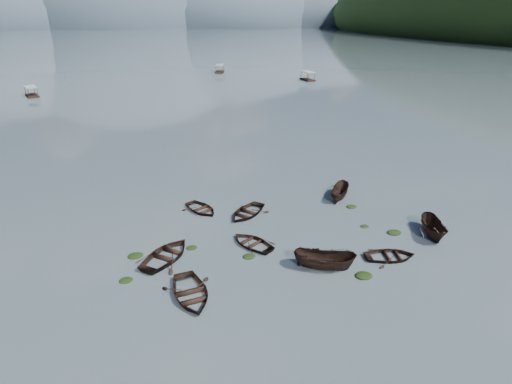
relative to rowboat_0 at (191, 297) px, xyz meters
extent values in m
plane|color=#4E5C61|center=(7.05, -0.69, 0.00)|extent=(2400.00, 2400.00, 0.00)
ellipsoid|color=#475666|center=(-252.95, 899.31, 0.00)|extent=(520.00, 520.00, 280.00)
ellipsoid|color=#475666|center=(-52.95, 899.31, 0.00)|extent=(520.00, 520.00, 340.00)
ellipsoid|color=#475666|center=(147.05, 899.31, 0.00)|extent=(520.00, 520.00, 260.00)
ellipsoid|color=#475666|center=(327.05, 899.31, 0.00)|extent=(520.00, 520.00, 220.00)
imported|color=black|center=(0.00, 0.00, 0.00)|extent=(4.01, 5.12, 0.97)
imported|color=black|center=(-1.41, 5.02, 0.00)|extent=(5.76, 5.92, 1.00)
imported|color=black|center=(9.75, 1.01, 0.00)|extent=(4.79, 3.41, 1.74)
imported|color=black|center=(5.39, 5.46, 0.00)|extent=(4.50, 4.80, 0.81)
imported|color=black|center=(15.21, 1.14, 0.00)|extent=(4.27, 3.33, 0.81)
imported|color=black|center=(20.53, 3.49, 0.00)|extent=(2.89, 4.51, 1.63)
imported|color=black|center=(2.00, 12.60, 0.00)|extent=(4.39, 4.80, 0.81)
imported|color=black|center=(6.08, 10.84, 0.00)|extent=(5.36, 5.37, 0.92)
imported|color=black|center=(15.96, 12.35, 0.00)|extent=(3.56, 4.10, 1.54)
ellipsoid|color=black|center=(-4.28, 2.75, 0.00)|extent=(0.96, 0.78, 0.21)
ellipsoid|color=black|center=(4.76, 3.76, 0.00)|extent=(1.01, 0.80, 0.22)
ellipsoid|color=black|center=(12.16, -0.54, 0.00)|extent=(1.24, 0.99, 0.27)
ellipsoid|color=black|center=(15.66, 6.20, 0.00)|extent=(0.78, 0.66, 0.17)
ellipsoid|color=black|center=(17.59, 4.56, 0.00)|extent=(1.24, 0.98, 0.26)
ellipsoid|color=black|center=(-3.77, 5.83, 0.00)|extent=(1.18, 0.95, 0.25)
ellipsoid|color=black|center=(0.56, 6.05, 0.00)|extent=(0.88, 0.73, 0.18)
ellipsoid|color=black|center=(16.29, 10.08, 0.00)|extent=(1.04, 0.83, 0.23)
camera|label=1|loc=(-0.64, -21.71, 16.88)|focal=28.00mm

